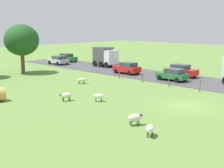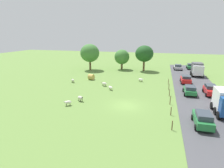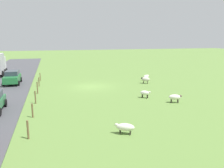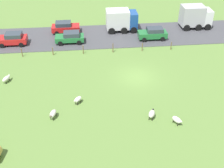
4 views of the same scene
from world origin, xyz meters
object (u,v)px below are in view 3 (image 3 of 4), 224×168
Objects in this scene: sheep_2 at (125,127)px; sheep_0 at (146,77)px; sheep_1 at (175,97)px; sheep_5 at (146,79)px; car_5 at (12,77)px; sheep_4 at (145,93)px.

sheep_0 is at bearing -116.82° from sheep_2.
sheep_5 is at bearing -95.85° from sheep_1.
sheep_1 is 9.18m from sheep_5.
car_5 reaches higher than sheep_5.
sheep_5 is 0.29× the size of car_5.
sheep_1 reaches higher than sheep_0.
sheep_4 is at bearing -49.42° from sheep_1.
sheep_5 reaches higher than sheep_2.
sheep_5 is at bearing 167.27° from car_5.
sheep_2 is at bearing 63.18° from sheep_0.
sheep_4 is 0.87× the size of sheep_5.
sheep_1 reaches higher than sheep_2.
car_5 reaches higher than sheep_2.
sheep_0 reaches higher than sheep_4.
sheep_1 is 20.27m from car_5.
sheep_0 is at bearing -113.46° from sheep_4.
car_5 is (16.58, -3.75, 0.36)m from sheep_5.
sheep_5 is (-0.94, -9.14, 0.03)m from sheep_1.
sheep_2 is at bearing 40.23° from sheep_1.
sheep_1 is 0.31× the size of car_5.
sheep_1 is 1.22× the size of sheep_4.
sheep_2 is 16.52m from sheep_5.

